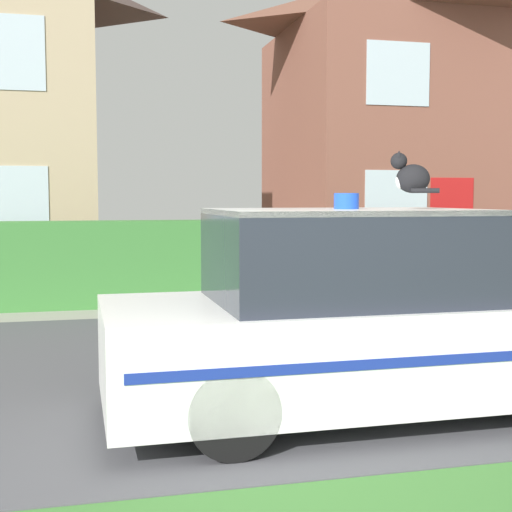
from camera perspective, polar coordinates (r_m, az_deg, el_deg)
road_strip at (r=7.23m, az=-5.53°, el=-8.79°), size 28.00×6.09×0.01m
garden_hedge at (r=11.49m, az=-2.59°, el=-0.41°), size 14.18×0.69×1.32m
police_car at (r=5.60m, az=8.92°, el=-5.07°), size 4.20×1.63×1.71m
cat at (r=5.51m, az=12.21°, el=6.29°), size 0.31×0.31×0.32m
house_right at (r=18.52m, az=13.16°, el=10.97°), size 7.25×5.57×7.35m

